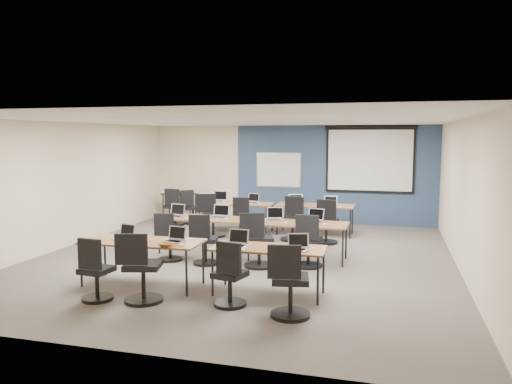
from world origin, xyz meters
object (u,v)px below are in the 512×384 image
(laptop_7, at_px, (315,218))
(laptop_9, at_px, (253,200))
(training_table_back_right, at_px, (315,207))
(laptop_4, at_px, (176,213))
(whiteboard, at_px, (279,170))
(task_chair_6, at_px, (257,245))
(task_chair_9, at_px, (242,221))
(task_chair_1, at_px, (141,273))
(task_chair_0, at_px, (95,275))
(task_chair_7, at_px, (308,245))
(laptop_2, at_px, (237,242))
(laptop_6, at_px, (274,217))
(laptop_8, at_px, (219,199))
(task_chair_11, at_px, (326,225))
(training_table_front_right, at_px, (269,250))
(laptop_1, at_px, (175,238))
(spare_chair_a, at_px, (191,210))
(task_chair_8, at_px, (211,219))
(training_table_mid_left, at_px, (204,220))
(training_table_front_left, at_px, (142,243))
(task_chair_5, at_px, (204,244))
(task_chair_2, at_px, (230,280))
(laptop_3, at_px, (297,246))
(laptop_11, at_px, (330,204))
(utility_table, at_px, (179,196))
(laptop_5, at_px, (220,214))
(laptop_10, at_px, (295,202))
(training_table_mid_right, at_px, (298,225))
(task_chair_4, at_px, (168,241))
(training_table_back_left, at_px, (236,205))
(laptop_0, at_px, (125,236))
(task_chair_3, at_px, (289,287))
(task_chair_10, at_px, (293,222))
(projector_screen, at_px, (370,156))

(laptop_7, height_order, laptop_9, laptop_7)
(training_table_back_right, relative_size, laptop_4, 5.49)
(whiteboard, distance_m, task_chair_6, 5.20)
(whiteboard, xyz_separation_m, task_chair_9, (-0.31, -2.51, -1.05))
(task_chair_1, xyz_separation_m, laptop_4, (-0.87, 3.17, 0.36))
(task_chair_0, bearing_deg, task_chair_7, 51.09)
(laptop_2, xyz_separation_m, laptop_6, (0.01, 2.45, 0.00))
(laptop_4, distance_m, laptop_7, 2.90)
(task_chair_0, relative_size, laptop_8, 2.64)
(laptop_7, relative_size, task_chair_11, 0.33)
(training_table_front_right, xyz_separation_m, laptop_1, (-1.53, 0.01, 0.11))
(task_chair_11, distance_m, spare_chair_a, 4.20)
(task_chair_8, xyz_separation_m, task_chair_11, (2.75, -0.07, -0.02))
(training_table_mid_left, height_order, laptop_6, laptop_6)
(laptop_4, bearing_deg, training_table_front_left, -67.49)
(training_table_front_left, relative_size, laptop_7, 5.78)
(task_chair_5, distance_m, laptop_9, 3.47)
(task_chair_2, bearing_deg, spare_chair_a, 130.76)
(laptop_3, xyz_separation_m, laptop_11, (-0.10, 4.83, 0.00))
(laptop_1, distance_m, laptop_6, 2.63)
(task_chair_1, height_order, laptop_4, task_chair_1)
(laptop_6, xyz_separation_m, utility_table, (-3.70, 3.69, -0.13))
(laptop_2, height_order, laptop_5, laptop_5)
(training_table_mid_left, height_order, laptop_8, laptop_8)
(laptop_3, relative_size, task_chair_9, 0.32)
(task_chair_6, height_order, laptop_10, task_chair_6)
(task_chair_1, bearing_deg, training_table_back_right, 59.16)
(training_table_front_right, distance_m, training_table_mid_left, 3.05)
(training_table_mid_right, height_order, laptop_11, laptop_11)
(laptop_4, bearing_deg, training_table_mid_left, 14.19)
(task_chair_4, bearing_deg, task_chair_5, -16.41)
(training_table_back_left, distance_m, task_chair_4, 3.25)
(laptop_8, relative_size, spare_chair_a, 0.38)
(training_table_mid_left, height_order, training_table_mid_right, same)
(utility_table, bearing_deg, task_chair_8, -48.39)
(task_chair_0, bearing_deg, laptop_2, 32.88)
(utility_table, bearing_deg, laptop_11, -14.53)
(task_chair_4, distance_m, task_chair_5, 0.76)
(laptop_11, xyz_separation_m, task_chair_11, (0.03, -0.91, -0.37))
(laptop_8, bearing_deg, task_chair_2, -70.20)
(laptop_8, bearing_deg, laptop_11, -3.04)
(laptop_0, bearing_deg, training_table_mid_left, 96.29)
(laptop_8, height_order, laptop_10, laptop_8)
(whiteboard, xyz_separation_m, task_chair_3, (1.82, -7.41, -1.03))
(task_chair_10, bearing_deg, laptop_1, -86.60)
(projector_screen, bearing_deg, laptop_2, -104.35)
(whiteboard, xyz_separation_m, training_table_back_left, (-0.68, -1.82, -0.76))
(task_chair_2, bearing_deg, projector_screen, 91.24)
(whiteboard, height_order, laptop_3, whiteboard)
(task_chair_8, xyz_separation_m, laptop_10, (1.87, 0.81, 0.36))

